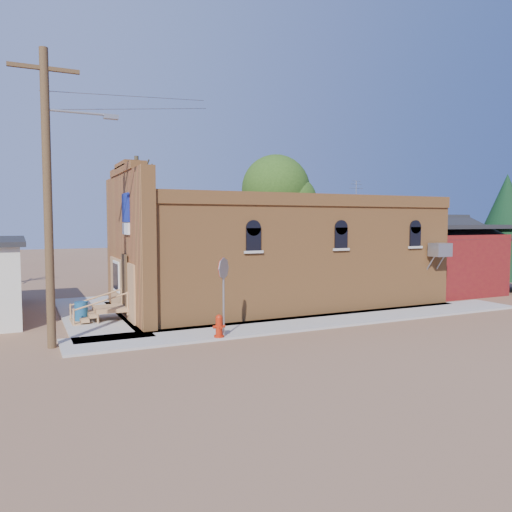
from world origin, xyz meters
name	(u,v)px	position (x,y,z in m)	size (l,w,h in m)	color
ground	(302,330)	(0.00, 0.00, 0.00)	(120.00, 120.00, 0.00)	brown
sidewalk_south	(324,321)	(1.50, 0.90, 0.04)	(19.00, 2.20, 0.08)	#9E9991
sidewalk_west	(95,315)	(-6.30, 6.00, 0.04)	(2.60, 10.00, 0.08)	#9E9991
brick_bar	(273,254)	(1.64, 5.49, 2.34)	(16.40, 7.97, 6.30)	#AD6C35
red_shed	(431,251)	(11.50, 5.50, 2.27)	(5.40, 6.40, 4.30)	#5C0F13
utility_pole	(50,192)	(-8.14, 1.20, 4.77)	(3.12, 0.26, 9.00)	#432A1B
tree_bare_near	(137,184)	(-3.00, 13.00, 5.96)	(2.80, 2.80, 7.65)	#453B27
tree_leafy	(276,189)	(6.00, 13.50, 5.93)	(4.40, 4.40, 8.15)	#453B27
evergreen_tree	(506,224)	(15.50, 4.00, 3.71)	(3.60, 3.60, 6.50)	#453B27
fire_hydrant	(219,326)	(-3.17, 0.00, 0.45)	(0.42, 0.38, 0.75)	#A41E09
stop_sign	(223,276)	(-3.01, 0.00, 2.10)	(0.55, 0.55, 2.62)	gray
trash_barrel	(81,312)	(-6.97, 4.68, 0.45)	(0.49, 0.49, 0.75)	navy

